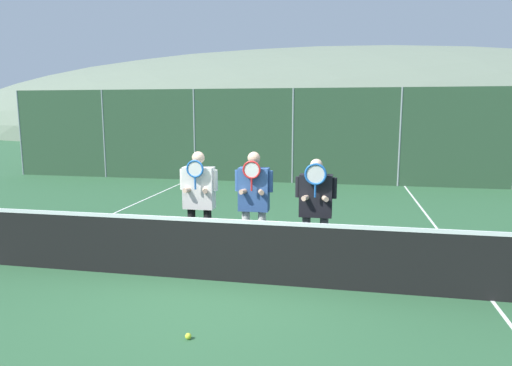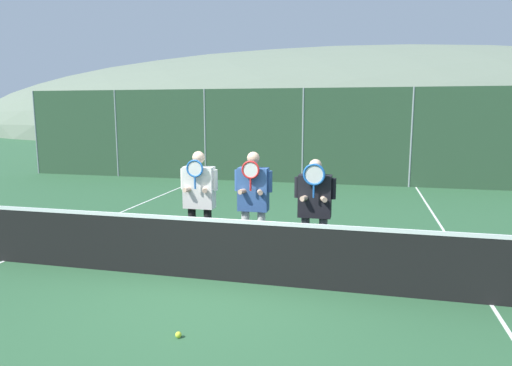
# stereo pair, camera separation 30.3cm
# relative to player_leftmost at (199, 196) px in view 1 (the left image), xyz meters

# --- Properties ---
(ground_plane) EXTENTS (120.00, 120.00, 0.00)m
(ground_plane) POSITION_rel_player_leftmost_xyz_m (0.58, -0.88, -1.06)
(ground_plane) COLOR #2D5B38
(hill_distant) EXTENTS (91.38, 50.76, 17.77)m
(hill_distant) POSITION_rel_player_leftmost_xyz_m (0.58, 46.32, -1.06)
(hill_distant) COLOR slate
(hill_distant) RESTS_ON ground_plane
(clubhouse_building) EXTENTS (22.12, 5.50, 3.36)m
(clubhouse_building) POSITION_rel_player_leftmost_xyz_m (0.48, 15.89, 0.64)
(clubhouse_building) COLOR beige
(clubhouse_building) RESTS_ON ground_plane
(fence_back) EXTENTS (20.69, 0.06, 3.15)m
(fence_back) POSITION_rel_player_leftmost_xyz_m (0.58, 8.27, 0.51)
(fence_back) COLOR gray
(fence_back) RESTS_ON ground_plane
(tennis_net) EXTENTS (9.84, 0.09, 1.02)m
(tennis_net) POSITION_rel_player_leftmost_xyz_m (0.58, -0.88, -0.59)
(tennis_net) COLOR gray
(tennis_net) RESTS_ON ground_plane
(court_line_left_sideline) EXTENTS (0.05, 16.00, 0.01)m
(court_line_left_sideline) POSITION_rel_player_leftmost_xyz_m (-3.08, 2.12, -1.06)
(court_line_left_sideline) COLOR white
(court_line_left_sideline) RESTS_ON ground_plane
(court_line_right_sideline) EXTENTS (0.05, 16.00, 0.01)m
(court_line_right_sideline) POSITION_rel_player_leftmost_xyz_m (4.24, 2.12, -1.06)
(court_line_right_sideline) COLOR white
(court_line_right_sideline) RESTS_ON ground_plane
(player_leftmost) EXTENTS (0.63, 0.34, 1.79)m
(player_leftmost) POSITION_rel_player_leftmost_xyz_m (0.00, 0.00, 0.00)
(player_leftmost) COLOR black
(player_leftmost) RESTS_ON ground_plane
(player_center_left) EXTENTS (0.61, 0.34, 1.80)m
(player_center_left) POSITION_rel_player_leftmost_xyz_m (0.91, -0.01, -0.00)
(player_center_left) COLOR white
(player_center_left) RESTS_ON ground_plane
(player_center_right) EXTENTS (0.63, 0.34, 1.71)m
(player_center_right) POSITION_rel_player_leftmost_xyz_m (1.89, -0.05, -0.04)
(player_center_right) COLOR #56565B
(player_center_right) RESTS_ON ground_plane
(car_far_left) EXTENTS (4.32, 1.97, 1.76)m
(car_far_left) POSITION_rel_player_leftmost_xyz_m (-5.20, 11.37, -0.16)
(car_far_left) COLOR maroon
(car_far_left) RESTS_ON ground_plane
(car_left_of_center) EXTENTS (4.62, 1.92, 1.77)m
(car_left_of_center) POSITION_rel_player_leftmost_xyz_m (-0.05, 11.84, -0.16)
(car_left_of_center) COLOR navy
(car_left_of_center) RESTS_ON ground_plane
(car_center) EXTENTS (4.74, 2.03, 1.76)m
(car_center) POSITION_rel_player_leftmost_xyz_m (5.32, 11.39, -0.16)
(car_center) COLOR navy
(car_center) RESTS_ON ground_plane
(tennis_ball_on_court) EXTENTS (0.07, 0.07, 0.07)m
(tennis_ball_on_court) POSITION_rel_player_leftmost_xyz_m (0.70, -2.58, -1.03)
(tennis_ball_on_court) COLOR #CCDB33
(tennis_ball_on_court) RESTS_ON ground_plane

